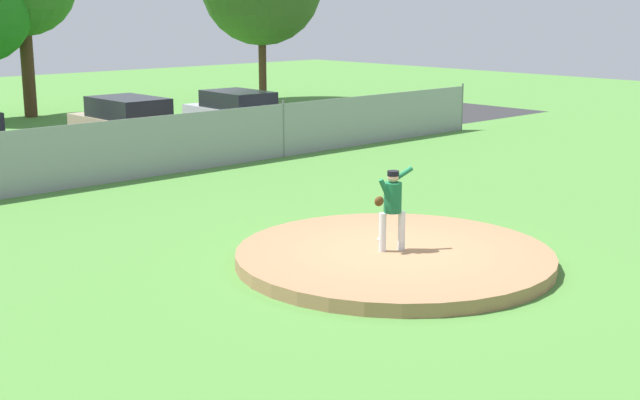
{
  "coord_description": "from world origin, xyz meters",
  "views": [
    {
      "loc": [
        -11.17,
        -10.17,
        4.56
      ],
      "look_at": [
        -0.24,
        1.73,
        0.92
      ],
      "focal_mm": 48.51,
      "sensor_mm": 36.0,
      "label": 1
    }
  ],
  "objects_px": {
    "baseball": "(379,239)",
    "parked_car_silver": "(238,113)",
    "pitcher_youth": "(392,202)",
    "parked_car_champagne": "(129,126)"
  },
  "relations": [
    {
      "from": "pitcher_youth",
      "to": "parked_car_champagne",
      "type": "distance_m",
      "value": 14.39
    },
    {
      "from": "pitcher_youth",
      "to": "baseball",
      "type": "xyz_separation_m",
      "value": [
        0.31,
        0.59,
        -0.86
      ]
    },
    {
      "from": "parked_car_silver",
      "to": "parked_car_champagne",
      "type": "height_order",
      "value": "parked_car_champagne"
    },
    {
      "from": "baseball",
      "to": "parked_car_silver",
      "type": "distance_m",
      "value": 16.0
    },
    {
      "from": "pitcher_youth",
      "to": "parked_car_silver",
      "type": "distance_m",
      "value": 16.66
    },
    {
      "from": "pitcher_youth",
      "to": "parked_car_silver",
      "type": "xyz_separation_m",
      "value": [
        7.77,
        14.74,
        -0.38
      ]
    },
    {
      "from": "baseball",
      "to": "parked_car_silver",
      "type": "bearing_deg",
      "value": 62.17
    },
    {
      "from": "parked_car_champagne",
      "to": "parked_car_silver",
      "type": "bearing_deg",
      "value": 7.65
    },
    {
      "from": "parked_car_champagne",
      "to": "pitcher_youth",
      "type": "bearing_deg",
      "value": -101.7
    },
    {
      "from": "baseball",
      "to": "parked_car_champagne",
      "type": "relative_size",
      "value": 0.02
    }
  ]
}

